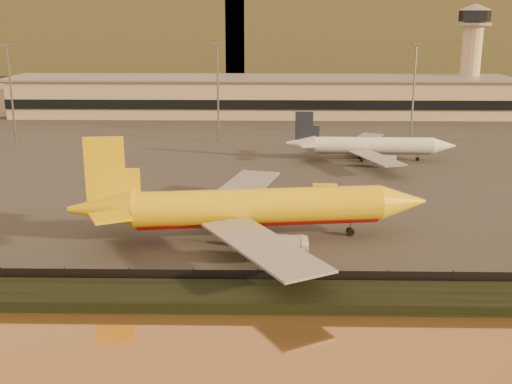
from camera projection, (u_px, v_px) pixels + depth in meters
ground at (246, 251)px, 92.19m from camera, size 900.00×900.00×0.00m
embankment at (240, 297)px, 75.64m from camera, size 320.00×7.00×1.40m
tarmac at (258, 132)px, 183.62m from camera, size 320.00×220.00×0.20m
perimeter_fence at (242, 278)px, 79.33m from camera, size 300.00×0.05×2.20m
terminal_building at (215, 97)px, 211.65m from camera, size 202.00×25.00×12.60m
control_tower at (472, 48)px, 211.06m from camera, size 11.20×11.20×35.50m
apron_light_masts at (316, 84)px, 159.85m from camera, size 152.20×12.20×25.40m
distant_hills at (232, 15)px, 411.41m from camera, size 470.00×160.00×70.00m
dhl_cargo_jet at (252, 208)px, 95.17m from camera, size 53.59×52.08×16.00m
white_narrowbody_jet at (370, 146)px, 146.82m from camera, size 38.70×37.85×11.14m
gse_vehicle_yellow at (325, 190)px, 119.09m from camera, size 4.62×2.19×2.05m
gse_vehicle_white at (119, 177)px, 129.19m from camera, size 3.67×2.26×1.53m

